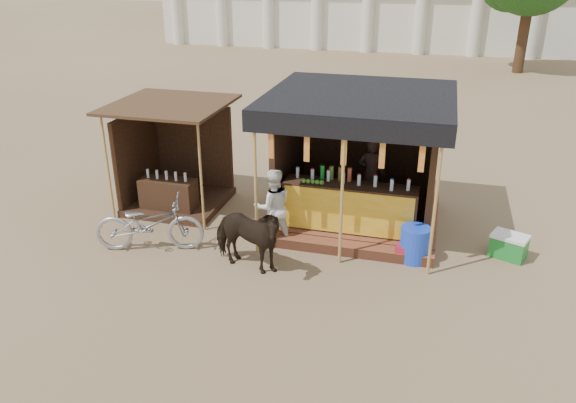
% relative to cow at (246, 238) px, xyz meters
% --- Properties ---
extents(ground, '(120.00, 120.00, 0.00)m').
position_rel_cow_xyz_m(ground, '(0.57, -0.87, -0.64)').
color(ground, '#846B4C').
rests_on(ground, ground).
extents(main_stall, '(3.60, 3.61, 2.78)m').
position_rel_cow_xyz_m(main_stall, '(1.58, 2.49, 0.38)').
color(main_stall, brown).
rests_on(main_stall, ground).
extents(secondary_stall, '(2.40, 2.40, 2.38)m').
position_rel_cow_xyz_m(secondary_stall, '(-2.60, 2.37, 0.21)').
color(secondary_stall, '#3D2516').
rests_on(secondary_stall, ground).
extents(cow, '(1.64, 1.04, 1.28)m').
position_rel_cow_xyz_m(cow, '(0.00, 0.00, 0.00)').
color(cow, black).
rests_on(cow, ground).
extents(motorbike, '(2.18, 1.29, 1.08)m').
position_rel_cow_xyz_m(motorbike, '(-2.04, 0.24, -0.10)').
color(motorbike, '#A0A2A9').
rests_on(motorbike, ground).
extents(bystander, '(0.94, 0.87, 1.54)m').
position_rel_cow_xyz_m(bystander, '(0.16, 1.13, 0.13)').
color(bystander, white).
rests_on(bystander, ground).
extents(blue_barrel, '(0.60, 0.60, 0.68)m').
position_rel_cow_xyz_m(blue_barrel, '(2.89, 1.13, -0.30)').
color(blue_barrel, blue).
rests_on(blue_barrel, ground).
extents(red_crate, '(0.45, 0.51, 0.32)m').
position_rel_cow_xyz_m(red_crate, '(2.78, 1.13, -0.48)').
color(red_crate, maroon).
rests_on(red_crate, ground).
extents(cooler, '(0.76, 0.65, 0.46)m').
position_rel_cow_xyz_m(cooler, '(4.59, 1.73, -0.41)').
color(cooler, '#1C7E2B').
rests_on(cooler, ground).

